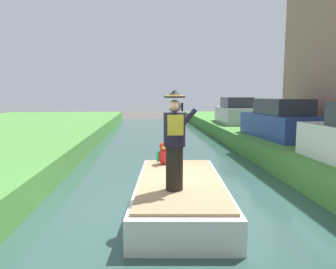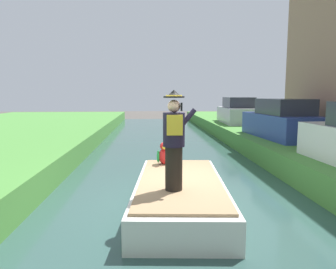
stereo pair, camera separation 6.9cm
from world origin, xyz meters
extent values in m
plane|color=#4C4742|center=(0.00, 0.00, 0.00)|extent=(80.00, 80.00, 0.00)
cube|color=#2D4C47|center=(0.00, 0.00, 0.05)|extent=(6.05, 48.00, 0.10)
cube|color=silver|center=(0.00, -0.08, 0.38)|extent=(2.09, 4.32, 0.56)
cube|color=#997A56|center=(0.00, -0.08, 0.69)|extent=(1.93, 3.97, 0.05)
cylinder|color=black|center=(-0.19, -0.80, 1.12)|extent=(0.32, 0.32, 0.82)
cylinder|color=black|center=(-0.19, -0.80, 1.84)|extent=(0.40, 0.40, 0.62)
cube|color=gold|center=(-0.19, -0.99, 1.94)|extent=(0.28, 0.06, 0.36)
sphere|color=#DBA884|center=(-0.19, -0.80, 2.27)|extent=(0.23, 0.23, 0.23)
cylinder|color=black|center=(-0.19, -0.80, 2.43)|extent=(0.38, 0.38, 0.03)
cone|color=black|center=(-0.19, -0.80, 2.50)|extent=(0.26, 0.26, 0.12)
cylinder|color=gold|center=(-0.19, -0.80, 2.46)|extent=(0.29, 0.29, 0.02)
cylinder|color=black|center=(0.03, -0.84, 2.02)|extent=(0.38, 0.09, 0.43)
cube|color=black|center=(-0.06, -0.86, 2.26)|extent=(0.03, 0.08, 0.15)
ellipsoid|color=red|center=(-0.27, 1.38, 0.91)|extent=(0.26, 0.32, 0.40)
sphere|color=red|center=(-0.27, 1.34, 1.18)|extent=(0.20, 0.20, 0.20)
cone|color=yellow|center=(-0.27, 1.24, 1.17)|extent=(0.09, 0.09, 0.09)
ellipsoid|color=green|center=(-0.41, 1.38, 0.91)|extent=(0.08, 0.20, 0.32)
ellipsoid|color=green|center=(-0.13, 1.38, 0.91)|extent=(0.08, 0.20, 0.32)
cube|color=#2D4293|center=(4.51, 5.47, 1.26)|extent=(1.97, 4.11, 0.90)
cube|color=#2D333D|center=(4.51, 5.27, 2.01)|extent=(1.59, 2.29, 0.60)
cube|color=#B7B7BC|center=(4.51, 11.74, 1.26)|extent=(1.87, 4.07, 0.90)
cube|color=#2D333D|center=(4.51, 11.54, 2.01)|extent=(1.54, 2.26, 0.60)
camera|label=1|loc=(-0.69, -6.47, 2.48)|focal=33.65mm
camera|label=2|loc=(-0.62, -6.47, 2.48)|focal=33.65mm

